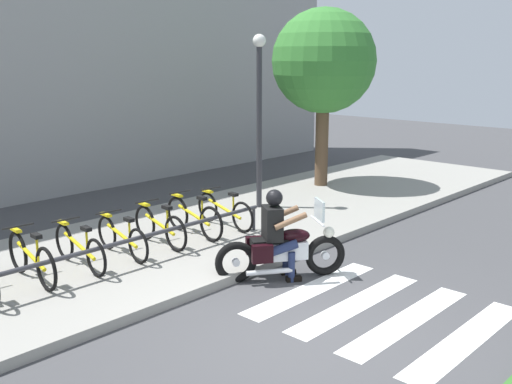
{
  "coord_description": "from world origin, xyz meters",
  "views": [
    {
      "loc": [
        -5.5,
        -4.31,
        3.43
      ],
      "look_at": [
        1.42,
        2.17,
        1.26
      ],
      "focal_mm": 41.54,
      "sensor_mm": 36.0,
      "label": 1
    }
  ],
  "objects_px": {
    "bicycle_5": "(160,226)",
    "bicycle_3": "(79,248)",
    "motorcycle": "(282,250)",
    "bicycle_4": "(122,237)",
    "bike_rack": "(121,244)",
    "bicycle_7": "(224,210)",
    "bicycle_6": "(194,217)",
    "rider": "(277,228)",
    "street_lamp": "(259,106)",
    "tree_near_rack": "(324,62)",
    "bicycle_2": "(31,259)"
  },
  "relations": [
    {
      "from": "bicycle_4",
      "to": "bicycle_6",
      "type": "relative_size",
      "value": 0.95
    },
    {
      "from": "bicycle_7",
      "to": "bicycle_2",
      "type": "bearing_deg",
      "value": -179.98
    },
    {
      "from": "motorcycle",
      "to": "bicycle_4",
      "type": "height_order",
      "value": "motorcycle"
    },
    {
      "from": "bicycle_7",
      "to": "street_lamp",
      "type": "relative_size",
      "value": 0.43
    },
    {
      "from": "bicycle_7",
      "to": "rider",
      "type": "bearing_deg",
      "value": -115.29
    },
    {
      "from": "tree_near_rack",
      "to": "bicycle_2",
      "type": "bearing_deg",
      "value": -173.23
    },
    {
      "from": "bicycle_7",
      "to": "tree_near_rack",
      "type": "bearing_deg",
      "value": 12.63
    },
    {
      "from": "bicycle_6",
      "to": "street_lamp",
      "type": "distance_m",
      "value": 3.14
    },
    {
      "from": "rider",
      "to": "bicycle_3",
      "type": "xyz_separation_m",
      "value": [
        -2.07,
        2.33,
        -0.35
      ]
    },
    {
      "from": "bicycle_7",
      "to": "street_lamp",
      "type": "height_order",
      "value": "street_lamp"
    },
    {
      "from": "bike_rack",
      "to": "tree_near_rack",
      "type": "bearing_deg",
      "value": 12.12
    },
    {
      "from": "bicycle_3",
      "to": "bicycle_7",
      "type": "relative_size",
      "value": 1.01
    },
    {
      "from": "bicycle_6",
      "to": "bicycle_4",
      "type": "bearing_deg",
      "value": 179.95
    },
    {
      "from": "bicycle_5",
      "to": "bicycle_3",
      "type": "bearing_deg",
      "value": 179.96
    },
    {
      "from": "motorcycle",
      "to": "bicycle_7",
      "type": "bearing_deg",
      "value": 66.38
    },
    {
      "from": "motorcycle",
      "to": "bicycle_7",
      "type": "xyz_separation_m",
      "value": [
        1.04,
        2.38,
        0.02
      ]
    },
    {
      "from": "bicycle_4",
      "to": "bike_rack",
      "type": "xyz_separation_m",
      "value": [
        -0.4,
        -0.56,
        0.1
      ]
    },
    {
      "from": "bike_rack",
      "to": "street_lamp",
      "type": "relative_size",
      "value": 1.58
    },
    {
      "from": "bicycle_2",
      "to": "bicycle_4",
      "type": "distance_m",
      "value": 1.59
    },
    {
      "from": "bicycle_6",
      "to": "tree_near_rack",
      "type": "distance_m",
      "value": 6.03
    },
    {
      "from": "bicycle_4",
      "to": "bicycle_3",
      "type": "bearing_deg",
      "value": -179.99
    },
    {
      "from": "bicycle_3",
      "to": "bicycle_6",
      "type": "xyz_separation_m",
      "value": [
        2.38,
        -0.0,
        0.02
      ]
    },
    {
      "from": "bicycle_3",
      "to": "bicycle_7",
      "type": "xyz_separation_m",
      "value": [
        3.17,
        -0.0,
        -0.0
      ]
    },
    {
      "from": "bike_rack",
      "to": "street_lamp",
      "type": "height_order",
      "value": "street_lamp"
    },
    {
      "from": "bicycle_2",
      "to": "street_lamp",
      "type": "relative_size",
      "value": 0.43
    },
    {
      "from": "bicycle_3",
      "to": "bicycle_7",
      "type": "distance_m",
      "value": 3.17
    },
    {
      "from": "bike_rack",
      "to": "bicycle_2",
      "type": "bearing_deg",
      "value": 155.05
    },
    {
      "from": "street_lamp",
      "to": "bicycle_4",
      "type": "bearing_deg",
      "value": -171.54
    },
    {
      "from": "motorcycle",
      "to": "bicycle_2",
      "type": "bearing_deg",
      "value": 140.89
    },
    {
      "from": "bicycle_5",
      "to": "bicycle_4",
      "type": "bearing_deg",
      "value": 179.91
    },
    {
      "from": "motorcycle",
      "to": "bicycle_2",
      "type": "height_order",
      "value": "motorcycle"
    },
    {
      "from": "bicycle_2",
      "to": "bicycle_6",
      "type": "bearing_deg",
      "value": 0.0
    },
    {
      "from": "motorcycle",
      "to": "bicycle_3",
      "type": "bearing_deg",
      "value": 131.86
    },
    {
      "from": "motorcycle",
      "to": "bicycle_7",
      "type": "distance_m",
      "value": 2.6
    },
    {
      "from": "bike_rack",
      "to": "bicycle_5",
      "type": "bearing_deg",
      "value": 24.95
    },
    {
      "from": "bicycle_7",
      "to": "street_lamp",
      "type": "bearing_deg",
      "value": 19.99
    },
    {
      "from": "bike_rack",
      "to": "tree_near_rack",
      "type": "xyz_separation_m",
      "value": [
        7.24,
        1.55,
        2.72
      ]
    },
    {
      "from": "bicycle_2",
      "to": "bike_rack",
      "type": "bearing_deg",
      "value": -24.95
    },
    {
      "from": "motorcycle",
      "to": "bicycle_2",
      "type": "relative_size",
      "value": 1.08
    },
    {
      "from": "bicycle_4",
      "to": "motorcycle",
      "type": "bearing_deg",
      "value": -60.64
    },
    {
      "from": "bicycle_6",
      "to": "bike_rack",
      "type": "bearing_deg",
      "value": -164.41
    },
    {
      "from": "bicycle_3",
      "to": "street_lamp",
      "type": "distance_m",
      "value": 5.22
    },
    {
      "from": "rider",
      "to": "bicycle_6",
      "type": "distance_m",
      "value": 2.38
    },
    {
      "from": "bicycle_4",
      "to": "rider",
      "type": "bearing_deg",
      "value": -61.32
    },
    {
      "from": "bicycle_5",
      "to": "bike_rack",
      "type": "bearing_deg",
      "value": -155.05
    },
    {
      "from": "tree_near_rack",
      "to": "bike_rack",
      "type": "bearing_deg",
      "value": -167.88
    },
    {
      "from": "motorcycle",
      "to": "bicycle_5",
      "type": "xyz_separation_m",
      "value": [
        -0.55,
        2.38,
        0.04
      ]
    },
    {
      "from": "bicycle_4",
      "to": "bicycle_6",
      "type": "bearing_deg",
      "value": -0.05
    },
    {
      "from": "bicycle_2",
      "to": "bicycle_5",
      "type": "height_order",
      "value": "bicycle_2"
    },
    {
      "from": "motorcycle",
      "to": "bicycle_4",
      "type": "relative_size",
      "value": 1.13
    }
  ]
}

